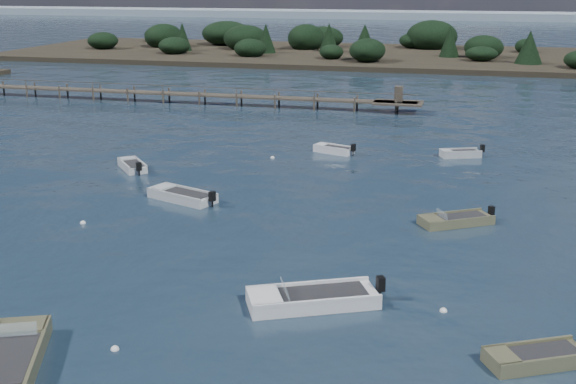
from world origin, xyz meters
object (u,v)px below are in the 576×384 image
(dinghy_mid_grey, at_px, (182,197))
(dinghy_mid_white_a, at_px, (312,301))
(tender_far_grey_b, at_px, (460,155))
(tender_far_grey, at_px, (132,167))
(dinghy_near_olive, at_px, (13,361))
(jetty, at_px, (166,93))
(dinghy_extra_a, at_px, (536,360))
(dinghy_mid_white_b, at_px, (456,222))
(tender_far_white, at_px, (334,151))

(dinghy_mid_grey, relative_size, dinghy_mid_white_a, 0.84)
(tender_far_grey_b, bearing_deg, tender_far_grey, -156.76)
(tender_far_grey_b, distance_m, dinghy_mid_white_a, 29.13)
(tender_far_grey, bearing_deg, dinghy_near_olive, -72.53)
(tender_far_grey, height_order, jetty, jetty)
(dinghy_near_olive, relative_size, dinghy_mid_white_a, 0.97)
(dinghy_near_olive, distance_m, jetty, 57.17)
(dinghy_mid_grey, bearing_deg, dinghy_extra_a, -37.66)
(dinghy_mid_white_a, height_order, dinghy_extra_a, dinghy_mid_white_a)
(dinghy_mid_white_b, relative_size, dinghy_extra_a, 1.09)
(tender_far_grey_b, xyz_separation_m, dinghy_mid_white_b, (0.17, -16.38, -0.02))
(dinghy_mid_grey, relative_size, dinghy_mid_white_b, 1.14)
(jetty, bearing_deg, dinghy_extra_a, -53.96)
(dinghy_mid_grey, bearing_deg, jetty, 115.18)
(tender_far_grey, relative_size, dinghy_mid_white_b, 0.79)
(tender_far_grey, xyz_separation_m, dinghy_extra_a, (26.40, -21.54, -0.01))
(dinghy_extra_a, bearing_deg, dinghy_mid_grey, 142.34)
(dinghy_near_olive, height_order, jetty, jetty)
(tender_far_grey, distance_m, jetty, 29.57)
(dinghy_mid_white_a, bearing_deg, dinghy_extra_a, -17.21)
(dinghy_mid_white_a, bearing_deg, tender_far_grey, 133.04)
(dinghy_near_olive, bearing_deg, tender_far_white, 82.13)
(dinghy_mid_grey, bearing_deg, dinghy_mid_white_b, -1.54)
(dinghy_mid_grey, height_order, dinghy_near_olive, dinghy_near_olive)
(tender_far_grey, relative_size, tender_far_white, 0.96)
(tender_far_white, distance_m, dinghy_extra_a, 33.03)
(dinghy_near_olive, xyz_separation_m, jetty, (-17.90, 54.29, 0.80))
(dinghy_mid_grey, relative_size, jetty, 0.08)
(dinghy_mid_grey, height_order, dinghy_extra_a, dinghy_mid_grey)
(jetty, bearing_deg, dinghy_near_olive, -71.76)
(dinghy_mid_grey, xyz_separation_m, tender_far_grey_b, (16.50, 15.93, -0.00))
(jetty, bearing_deg, tender_far_grey, -71.03)
(tender_far_grey, bearing_deg, dinghy_mid_white_a, -46.96)
(tender_far_grey_b, xyz_separation_m, tender_far_white, (-9.77, -1.12, 0.00))
(dinghy_near_olive, relative_size, tender_far_grey_b, 1.64)
(dinghy_mid_grey, bearing_deg, dinghy_mid_white_a, -48.72)
(dinghy_near_olive, distance_m, tender_far_white, 35.38)
(tender_far_grey, bearing_deg, tender_far_white, 33.57)
(dinghy_mid_grey, relative_size, tender_far_grey_b, 1.42)
(dinghy_mid_white_b, height_order, dinghy_extra_a, dinghy_extra_a)
(dinghy_mid_white_a, distance_m, jetty, 54.07)
(dinghy_near_olive, height_order, tender_far_grey_b, dinghy_near_olive)
(dinghy_mid_white_a, height_order, tender_far_white, dinghy_mid_white_a)
(tender_far_grey, distance_m, dinghy_extra_a, 34.07)
(dinghy_extra_a, distance_m, jetty, 61.21)
(dinghy_mid_white_a, bearing_deg, dinghy_near_olive, -140.85)
(tender_far_white, relative_size, dinghy_mid_white_b, 0.82)
(dinghy_mid_grey, height_order, dinghy_mid_white_a, dinghy_mid_white_a)
(dinghy_mid_white_a, relative_size, jetty, 0.09)
(dinghy_near_olive, height_order, dinghy_mid_white_a, same)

